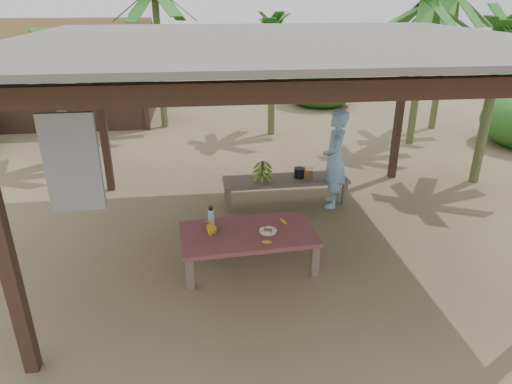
{
  "coord_description": "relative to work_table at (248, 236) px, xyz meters",
  "views": [
    {
      "loc": [
        -1.01,
        -6.02,
        3.43
      ],
      "look_at": [
        -0.28,
        0.01,
        0.8
      ],
      "focal_mm": 32.0,
      "sensor_mm": 36.0,
      "label": 1
    }
  ],
  "objects": [
    {
      "name": "bench",
      "position": [
        0.87,
        1.98,
        -0.04
      ],
      "size": [
        2.21,
        0.65,
        0.45
      ],
      "rotation": [
        0.0,
        0.0,
        0.02
      ],
      "color": "brown",
      "rests_on": "ground"
    },
    {
      "name": "water_flask",
      "position": [
        -0.48,
        0.27,
        0.19
      ],
      "size": [
        0.08,
        0.08,
        0.3
      ],
      "color": "#44D4D6",
      "rests_on": "work_table"
    },
    {
      "name": "ripe_banana_bunch",
      "position": [
        -0.55,
        0.07,
        0.14
      ],
      "size": [
        0.29,
        0.26,
        0.16
      ],
      "primitive_type": null,
      "rotation": [
        0.0,
        0.0,
        0.17
      ],
      "color": "yellow",
      "rests_on": "work_table"
    },
    {
      "name": "banana_plant_e",
      "position": [
        4.8,
        2.5,
        2.15
      ],
      "size": [
        1.8,
        1.8,
        3.07
      ],
      "color": "#596638",
      "rests_on": "ground"
    },
    {
      "name": "banana_plant_far",
      "position": [
        5.85,
        6.4,
        2.78
      ],
      "size": [
        1.8,
        1.8,
        3.72
      ],
      "color": "#596638",
      "rests_on": "ground"
    },
    {
      "name": "banana_plant_w",
      "position": [
        -3.47,
        4.52,
        1.7
      ],
      "size": [
        1.8,
        1.8,
        2.61
      ],
      "color": "#596638",
      "rests_on": "ground"
    },
    {
      "name": "loose_banana_front",
      "position": [
        0.21,
        -0.34,
        0.09
      ],
      "size": [
        0.15,
        0.07,
        0.04
      ],
      "primitive_type": "ellipsoid",
      "rotation": [
        0.0,
        0.0,
        1.73
      ],
      "color": "yellow",
      "rests_on": "work_table"
    },
    {
      "name": "woman",
      "position": [
        1.68,
        1.76,
        0.42
      ],
      "size": [
        0.56,
        0.71,
        1.71
      ],
      "primitive_type": "imported",
      "rotation": [
        0.0,
        0.0,
        -1.84
      ],
      "color": "#75A9DD",
      "rests_on": "ground"
    },
    {
      "name": "banana_plant_n",
      "position": [
        1.28,
        6.33,
        2.01
      ],
      "size": [
        1.8,
        1.8,
        2.93
      ],
      "color": "#596638",
      "rests_on": "ground"
    },
    {
      "name": "hut",
      "position": [
        -4.03,
        8.64,
        0.67
      ],
      "size": [
        4.4,
        3.43,
        2.85
      ],
      "color": "black",
      "rests_on": "ground"
    },
    {
      "name": "cooking_pot",
      "position": [
        1.13,
        2.01,
        0.1
      ],
      "size": [
        0.19,
        0.19,
        0.16
      ],
      "primitive_type": "cylinder",
      "color": "black",
      "rests_on": "bench"
    },
    {
      "name": "plate",
      "position": [
        0.27,
        -0.04,
        0.08
      ],
      "size": [
        0.23,
        0.23,
        0.04
      ],
      "color": "white",
      "rests_on": "work_table"
    },
    {
      "name": "banana_plant_nw",
      "position": [
        -1.59,
        7.41,
        2.88
      ],
      "size": [
        1.8,
        1.8,
        3.82
      ],
      "color": "#596638",
      "rests_on": "ground"
    },
    {
      "name": "work_table",
      "position": [
        0.0,
        0.0,
        0.0
      ],
      "size": [
        1.87,
        1.12,
        0.5
      ],
      "rotation": [
        0.0,
        0.0,
        0.07
      ],
      "color": "brown",
      "rests_on": "ground"
    },
    {
      "name": "ground",
      "position": [
        0.47,
        0.64,
        -0.43
      ],
      "size": [
        80.0,
        80.0,
        0.0
      ],
      "primitive_type": "plane",
      "color": "brown",
      "rests_on": "ground"
    },
    {
      "name": "loose_banana_side",
      "position": [
        0.52,
        0.22,
        0.09
      ],
      "size": [
        0.12,
        0.16,
        0.04
      ],
      "primitive_type": "ellipsoid",
      "rotation": [
        0.0,
        0.0,
        0.54
      ],
      "color": "yellow",
      "rests_on": "work_table"
    },
    {
      "name": "skewer_rack",
      "position": [
        1.27,
        1.93,
        0.14
      ],
      "size": [
        0.18,
        0.08,
        0.24
      ],
      "primitive_type": null,
      "rotation": [
        0.0,
        0.0,
        0.02
      ],
      "color": "#A57F47",
      "rests_on": "bench"
    },
    {
      "name": "pavilion",
      "position": [
        0.46,
        0.63,
        2.34
      ],
      "size": [
        6.6,
        5.6,
        2.95
      ],
      "color": "black",
      "rests_on": "ground"
    },
    {
      "name": "banana_plant_ne",
      "position": [
        4.61,
        5.09,
        2.62
      ],
      "size": [
        1.8,
        1.8,
        3.55
      ],
      "color": "#596638",
      "rests_on": "ground"
    },
    {
      "name": "green_banana_stalk",
      "position": [
        0.47,
        1.97,
        0.19
      ],
      "size": [
        0.32,
        0.32,
        0.36
      ],
      "primitive_type": null,
      "rotation": [
        0.0,
        0.0,
        0.02
      ],
      "color": "#598C2D",
      "rests_on": "bench"
    }
  ]
}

